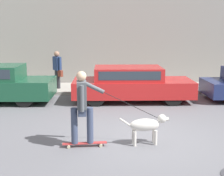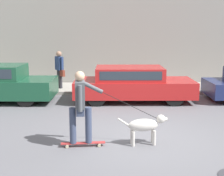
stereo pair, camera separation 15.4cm
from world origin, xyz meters
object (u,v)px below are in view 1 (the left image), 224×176
at_px(skateboarder, 82,104).
at_px(parked_car_1, 131,84).
at_px(dog, 147,125).
at_px(pedestrian_with_bag, 57,68).

bearing_deg(skateboarder, parked_car_1, 66.79).
distance_m(dog, pedestrian_with_bag, 6.74).
xyz_separation_m(dog, skateboarder, (-1.40, -0.10, 0.51)).
bearing_deg(parked_car_1, skateboarder, -108.02).
xyz_separation_m(parked_car_1, dog, (-0.07, -4.27, -0.18)).
bearing_deg(parked_car_1, pedestrian_with_bag, 147.57).
height_order(parked_car_1, dog, parked_car_1).
relative_size(parked_car_1, pedestrian_with_bag, 2.77).
distance_m(parked_car_1, dog, 4.27).
xyz_separation_m(parked_car_1, skateboarder, (-1.47, -4.37, 0.33)).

